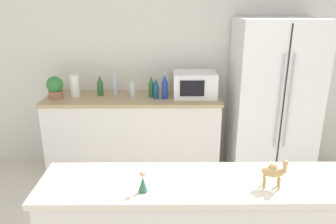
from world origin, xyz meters
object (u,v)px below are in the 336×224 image
object	(u,v)px
refrigerator	(272,101)
back_bottle_2	(165,87)
camel_figurine	(274,171)
microwave	(195,84)
back_bottle_0	(151,86)
back_bottle_1	(100,86)
back_bottle_3	(115,83)
paper_towel_roll	(75,86)
back_bottle_5	(132,89)
back_bottle_6	(156,89)
wise_man_figurine_blue	(143,183)
potted_plant	(55,87)
back_bottle_4	(165,82)

from	to	relation	value
refrigerator	back_bottle_2	size ratio (longest dim) A/B	6.31
camel_figurine	microwave	bearing A→B (deg)	96.78
back_bottle_0	back_bottle_1	distance (m)	0.59
back_bottle_2	back_bottle_3	world-z (taller)	back_bottle_3
paper_towel_roll	back_bottle_3	xyz separation A→B (m)	(0.45, 0.06, 0.01)
paper_towel_roll	back_bottle_5	xyz separation A→B (m)	(0.66, -0.07, -0.01)
back_bottle_1	back_bottle_6	bearing A→B (deg)	-11.98
back_bottle_2	paper_towel_roll	bearing A→B (deg)	174.95
back_bottle_6	wise_man_figurine_blue	distance (m)	2.01
potted_plant	back_bottle_1	xyz separation A→B (m)	(0.48, 0.11, -0.01)
microwave	back_bottle_0	world-z (taller)	microwave
paper_towel_roll	back_bottle_1	distance (m)	0.28
back_bottle_2	back_bottle_1	bearing A→B (deg)	169.15
microwave	back_bottle_3	distance (m)	0.91
back_bottle_1	camel_figurine	bearing A→B (deg)	-57.86
paper_towel_roll	back_bottle_2	xyz separation A→B (m)	(1.02, -0.09, 0.01)
potted_plant	back_bottle_0	size ratio (longest dim) A/B	0.96
back_bottle_1	wise_man_figurine_blue	xyz separation A→B (m)	(0.63, -2.15, 0.02)
microwave	back_bottle_1	bearing A→B (deg)	177.45
back_bottle_5	back_bottle_6	distance (m)	0.26
back_bottle_1	wise_man_figurine_blue	distance (m)	2.24
back_bottle_6	camel_figurine	world-z (taller)	camel_figurine
refrigerator	back_bottle_0	bearing A→B (deg)	177.52
potted_plant	back_bottle_5	world-z (taller)	potted_plant
camel_figurine	back_bottle_4	bearing A→B (deg)	105.34
back_bottle_1	back_bottle_6	distance (m)	0.66
back_bottle_3	back_bottle_6	size ratio (longest dim) A/B	1.22
back_bottle_6	wise_man_figurine_blue	xyz separation A→B (m)	(-0.01, -2.01, 0.02)
back_bottle_1	back_bottle_5	world-z (taller)	back_bottle_1
potted_plant	back_bottle_0	xyz separation A→B (m)	(1.07, 0.05, -0.00)
microwave	back_bottle_0	size ratio (longest dim) A/B	1.88
back_bottle_3	back_bottle_2	bearing A→B (deg)	-15.11
paper_towel_roll	back_bottle_0	bearing A→B (deg)	-0.92
paper_towel_roll	back_bottle_3	world-z (taller)	back_bottle_3
back_bottle_0	paper_towel_roll	bearing A→B (deg)	179.08
refrigerator	microwave	world-z (taller)	refrigerator
back_bottle_4	camel_figurine	world-z (taller)	back_bottle_4
back_bottle_5	camel_figurine	xyz separation A→B (m)	(0.94, -1.99, 0.07)
paper_towel_roll	back_bottle_5	size ratio (longest dim) A/B	1.06
wise_man_figurine_blue	back_bottle_3	bearing A→B (deg)	101.98
paper_towel_roll	back_bottle_5	bearing A→B (deg)	-6.46
refrigerator	wise_man_figurine_blue	size ratio (longest dim) A/B	14.63
potted_plant	back_bottle_2	xyz separation A→B (m)	(1.22, -0.03, 0.01)
back_bottle_2	back_bottle_4	distance (m)	0.15
back_bottle_6	wise_man_figurine_blue	world-z (taller)	back_bottle_6
potted_plant	microwave	world-z (taller)	microwave
back_bottle_0	back_bottle_2	distance (m)	0.17
back_bottle_6	camel_figurine	size ratio (longest dim) A/B	1.39
microwave	back_bottle_6	xyz separation A→B (m)	(-0.44, -0.09, -0.03)
refrigerator	back_bottle_1	bearing A→B (deg)	176.33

